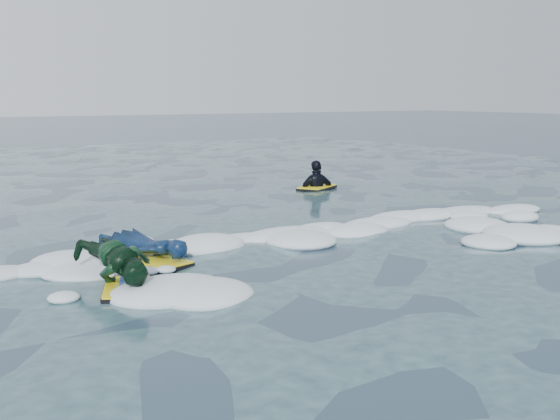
% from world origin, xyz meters
% --- Properties ---
extents(ground, '(120.00, 120.00, 0.00)m').
position_xyz_m(ground, '(0.00, 0.00, 0.00)').
color(ground, '#173038').
rests_on(ground, ground).
extents(foam_band, '(12.00, 3.10, 0.30)m').
position_xyz_m(foam_band, '(0.00, 1.03, 0.00)').
color(foam_band, white).
rests_on(foam_band, ground).
extents(prone_woman_unit, '(0.93, 1.50, 0.35)m').
position_xyz_m(prone_woman_unit, '(-1.28, 1.21, 0.18)').
color(prone_woman_unit, black).
rests_on(prone_woman_unit, ground).
extents(prone_child_unit, '(0.76, 1.33, 0.51)m').
position_xyz_m(prone_child_unit, '(-1.95, 0.24, 0.26)').
color(prone_child_unit, black).
rests_on(prone_child_unit, ground).
extents(waiting_rider_unit, '(1.12, 0.96, 1.48)m').
position_xyz_m(waiting_rider_unit, '(4.23, 5.48, -0.10)').
color(waiting_rider_unit, black).
rests_on(waiting_rider_unit, ground).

